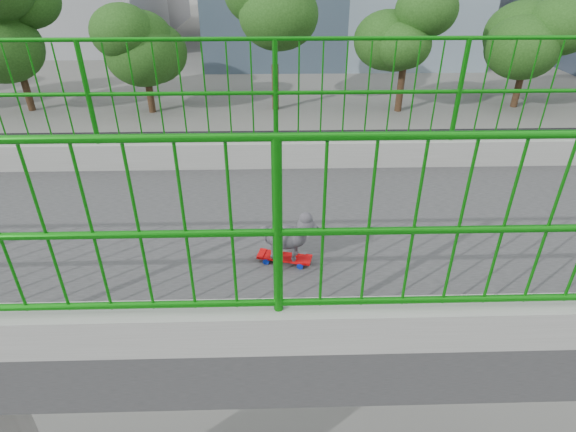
% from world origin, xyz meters
% --- Properties ---
extents(road, '(18.00, 90.00, 0.02)m').
position_xyz_m(road, '(-13.00, 0.00, 0.01)').
color(road, black).
rests_on(road, ground).
extents(street_trees, '(5.30, 60.40, 7.26)m').
position_xyz_m(street_trees, '(-26.03, 1.06, 4.72)').
color(street_trees, black).
rests_on(street_trees, ground).
extents(skateboard, '(0.23, 0.45, 0.06)m').
position_xyz_m(skateboard, '(0.51, 4.05, 7.04)').
color(skateboard, red).
rests_on(skateboard, footbridge).
extents(poodle, '(0.26, 0.45, 0.38)m').
position_xyz_m(poodle, '(0.52, 4.08, 7.26)').
color(poodle, '#2E2B31').
rests_on(poodle, skateboard).
extents(car_0, '(1.83, 4.55, 1.55)m').
position_xyz_m(car_0, '(-6.00, 4.98, 0.77)').
color(car_0, silver).
rests_on(car_0, ground).
extents(car_1, '(1.52, 4.36, 1.44)m').
position_xyz_m(car_1, '(-9.20, 9.05, 0.72)').
color(car_1, '#B11B07').
rests_on(car_1, ground).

